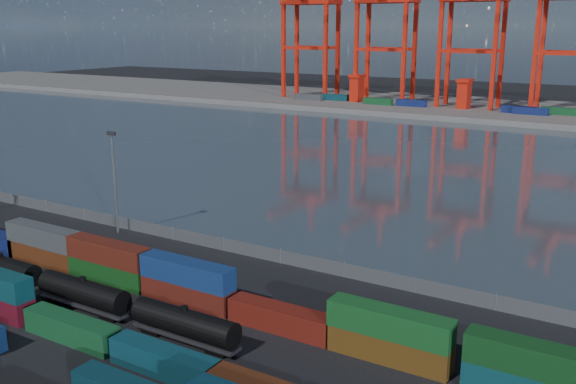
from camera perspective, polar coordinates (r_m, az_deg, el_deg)
The scene contains 11 objects.
ground at distance 71.41m, azimuth -12.96°, elevation -13.05°, with size 700.00×700.00×0.00m, color black.
harbor_water at distance 159.56m, azimuth 14.16°, elevation 2.32°, with size 700.00×700.00×0.00m, color #323F48.
far_quay at distance 260.40m, azimuth 21.22°, elevation 6.61°, with size 700.00×70.00×2.00m, color #514F4C.
container_row_south at distance 66.89m, azimuth -20.60°, elevation -13.48°, with size 139.84×2.54×5.41m.
container_row_mid at distance 65.67m, azimuth -12.04°, elevation -13.71°, with size 141.57×2.49×5.32m.
container_row_north at distance 74.33m, azimuth -4.33°, elevation -9.39°, with size 142.35×2.60×5.54m.
waterfront_fence at distance 91.15m, azimuth -0.66°, elevation -5.75°, with size 160.12×0.12×2.20m.
yard_light_mast at distance 105.76m, azimuth -15.19°, elevation 1.29°, with size 1.60×0.40×16.60m.
gantry_cranes at distance 253.45m, azimuth 19.99°, elevation 14.85°, with size 198.60×45.32×61.36m.
quay_containers at distance 248.19m, azimuth 18.14°, elevation 7.06°, with size 172.58×10.99×2.60m.
straddle_carriers at distance 250.33m, azimuth 20.37°, elevation 7.98°, with size 140.00×7.00×11.10m.
Camera 1 is at (45.34, -44.46, 32.66)m, focal length 40.00 mm.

